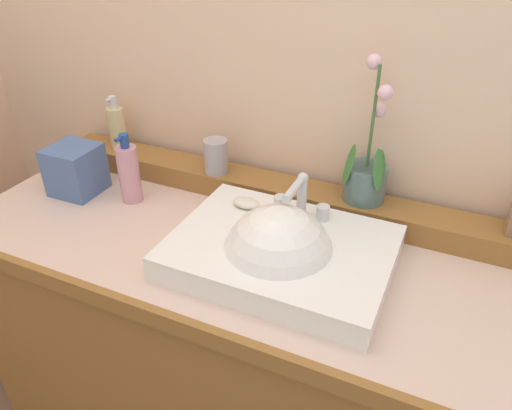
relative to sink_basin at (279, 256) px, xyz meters
name	(u,v)px	position (x,y,z in m)	size (l,w,h in m)	color
wall_back	(304,11)	(-0.12, 0.44, 0.45)	(2.96, 0.20, 2.63)	beige
vanity_cabinet	(242,359)	(-0.12, 0.05, -0.45)	(1.47, 0.59, 0.84)	#905E2B
back_ledge	(274,191)	(-0.12, 0.27, 0.00)	(1.39, 0.11, 0.06)	#905E2B
sink_basin	(279,256)	(0.00, 0.00, 0.00)	(0.50, 0.37, 0.28)	white
soap_bar	(246,203)	(-0.14, 0.11, 0.05)	(0.07, 0.04, 0.02)	beige
potted_plant	(366,172)	(0.12, 0.28, 0.11)	(0.11, 0.11, 0.36)	#4D6866
soap_dispenser	(117,126)	(-0.66, 0.28, 0.10)	(0.05, 0.05, 0.16)	beige
tumbler_cup	(216,156)	(-0.30, 0.25, 0.08)	(0.07, 0.07, 0.10)	#9F989E
lotion_bottle	(129,173)	(-0.49, 0.11, 0.06)	(0.06, 0.06, 0.20)	#CE8FA0
tissue_box	(76,170)	(-0.66, 0.08, 0.04)	(0.13, 0.13, 0.14)	#4A669D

